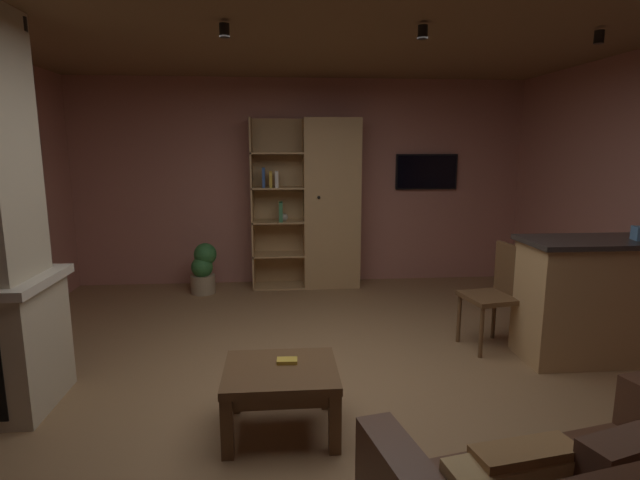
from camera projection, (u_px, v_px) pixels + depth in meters
The scene contains 15 objects.
floor at pixel (325, 393), 3.61m from camera, with size 5.75×6.19×0.02m, color olive.
wall_back at pixel (302, 183), 6.44m from camera, with size 5.87×0.06×2.60m, color #AD7060.
ceiling at pixel (325, 8), 3.14m from camera, with size 5.75×6.19×0.02m, color brown.
window_pane_back at pixel (277, 180), 6.37m from camera, with size 0.63×0.01×0.94m, color white.
bookshelf_cabinet at pixel (324, 205), 6.24m from camera, with size 1.34×0.41×2.10m.
kitchen_bar_counter at pixel (611, 299), 4.12m from camera, with size 1.52×0.59×1.02m.
coffee_table at pixel (281, 381), 3.06m from camera, with size 0.69×0.59×0.42m.
table_book_0 at pixel (287, 361), 3.12m from camera, with size 0.13×0.08×0.02m, color gold.
dining_chair at pixel (498, 289), 4.35m from camera, with size 0.49×0.49×0.92m.
potted_floor_plant at pixel (204, 268), 6.02m from camera, with size 0.32×0.30×0.62m.
wall_mounted_tv at pixel (426, 172), 6.48m from camera, with size 0.81×0.06×0.45m.
track_light_spot_0 at pixel (21, 24), 3.22m from camera, with size 0.07×0.07×0.09m, color black.
track_light_spot_1 at pixel (224, 30), 3.39m from camera, with size 0.07×0.07×0.09m, color black.
track_light_spot_2 at pixel (423, 32), 3.44m from camera, with size 0.07×0.07×0.09m, color black.
track_light_spot_3 at pixel (599, 37), 3.59m from camera, with size 0.07×0.07×0.09m, color black.
Camera 1 is at (-0.31, -3.34, 1.74)m, focal length 27.96 mm.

